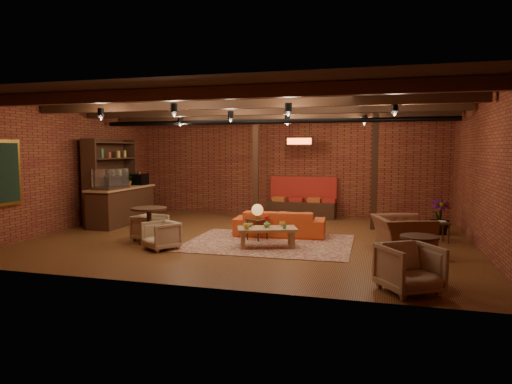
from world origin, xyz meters
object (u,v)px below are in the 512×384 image
(armchair_far, at_px, (410,266))
(plant_tall, at_px, (441,182))
(round_table_left, at_px, (149,219))
(armchair_b, at_px, (161,234))
(sofa, at_px, (280,223))
(armchair_a, at_px, (150,226))
(coffee_table, at_px, (267,230))
(side_table_lamp, at_px, (257,213))
(armchair_right, at_px, (403,229))
(side_table_book, at_px, (439,223))
(round_table_right, at_px, (419,250))

(armchair_far, distance_m, plant_tall, 5.28)
(round_table_left, relative_size, armchair_b, 1.26)
(sofa, xyz_separation_m, armchair_a, (-2.78, -1.35, 0.01))
(plant_tall, bearing_deg, coffee_table, -144.77)
(sofa, bearing_deg, side_table_lamp, 53.54)
(sofa, height_order, armchair_right, armchair_right)
(round_table_left, relative_size, armchair_far, 1.03)
(coffee_table, bearing_deg, armchair_b, -159.42)
(armchair_b, distance_m, armchair_far, 5.17)
(sofa, distance_m, armchair_b, 2.98)
(coffee_table, relative_size, armchair_right, 1.20)
(coffee_table, distance_m, armchair_b, 2.24)
(sofa, bearing_deg, plant_tall, -165.23)
(armchair_a, bearing_deg, coffee_table, -77.75)
(sofa, relative_size, side_table_book, 4.28)
(sofa, bearing_deg, armchair_right, 152.43)
(round_table_left, distance_m, armchair_far, 5.81)
(armchair_b, relative_size, armchair_far, 0.82)
(plant_tall, bearing_deg, armchair_b, -149.54)
(round_table_left, bearing_deg, armchair_right, 5.11)
(armchair_a, relative_size, armchair_right, 0.57)
(side_table_lamp, bearing_deg, plant_tall, 25.09)
(round_table_right, bearing_deg, armchair_a, 163.86)
(coffee_table, bearing_deg, side_table_book, 23.43)
(sofa, distance_m, armchair_far, 4.71)
(coffee_table, bearing_deg, plant_tall, 35.23)
(round_table_left, xyz_separation_m, round_table_right, (5.60, -1.34, -0.08))
(sofa, height_order, armchair_b, armchair_b)
(round_table_left, distance_m, side_table_book, 6.54)
(sofa, relative_size, coffee_table, 1.56)
(armchair_right, bearing_deg, coffee_table, 76.27)
(armchair_b, relative_size, plant_tall, 0.25)
(armchair_far, bearing_deg, side_table_book, 45.46)
(coffee_table, relative_size, side_table_book, 2.74)
(side_table_book, bearing_deg, coffee_table, -156.57)
(side_table_book, bearing_deg, round_table_left, -163.03)
(armchair_right, distance_m, plant_tall, 2.81)
(side_table_book, height_order, plant_tall, plant_tall)
(armchair_a, bearing_deg, armchair_right, -76.25)
(sofa, xyz_separation_m, side_table_book, (3.64, 0.23, 0.12))
(armchair_a, height_order, armchair_right, armchair_right)
(side_table_book, bearing_deg, armchair_far, -101.75)
(round_table_left, xyz_separation_m, armchair_a, (-0.16, 0.33, -0.22))
(coffee_table, relative_size, armchair_b, 2.14)
(armchair_b, relative_size, round_table_right, 0.91)
(plant_tall, bearing_deg, sofa, -160.71)
(armchair_right, height_order, plant_tall, plant_tall)
(sofa, relative_size, armchair_far, 2.75)
(round_table_left, xyz_separation_m, armchair_b, (0.52, -0.45, -0.23))
(armchair_b, distance_m, round_table_right, 5.16)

